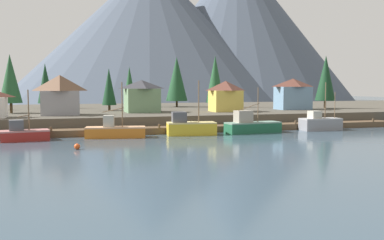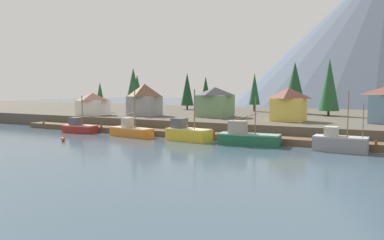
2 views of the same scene
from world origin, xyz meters
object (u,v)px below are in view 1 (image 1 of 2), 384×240
fishing_boat_green (251,126)px  conifer_mid_left (129,83)px  conifer_back_left (177,79)px  fishing_boat_yellow (190,127)px  fishing_boat_grey (320,123)px  conifer_back_right (45,83)px  fishing_boat_orange (115,131)px  house_green (142,96)px  conifer_far_right (326,78)px  house_grey (60,95)px  conifer_near_left (215,79)px  fishing_boat_red (24,134)px  conifer_mid_right (10,79)px  channel_buoy (77,147)px  house_yellow (226,96)px  conifer_near_right (109,87)px  house_blue (293,94)px

fishing_boat_green → conifer_mid_left: 43.56m
conifer_mid_left → conifer_back_left: 11.52m
conifer_mid_left → fishing_boat_yellow: bearing=-85.4°
fishing_boat_grey → conifer_back_right: bearing=139.5°
fishing_boat_orange → fishing_boat_grey: fishing_boat_grey is taller
house_green → conifer_far_right: conifer_far_right is taller
house_grey → conifer_near_left: (35.31, 18.76, 3.17)m
fishing_boat_red → conifer_mid_right: bearing=92.7°
house_grey → channel_buoy: (2.10, -25.27, -5.70)m
fishing_boat_orange → house_yellow: size_ratio=1.47×
house_grey → fishing_boat_yellow: bearing=-37.8°
conifer_far_right → channel_buoy: size_ratio=17.05×
fishing_boat_orange → fishing_boat_grey: size_ratio=1.09×
fishing_boat_red → conifer_mid_left: size_ratio=0.72×
conifer_mid_left → channel_buoy: size_ratio=13.98×
fishing_boat_grey → conifer_mid_right: 56.32m
conifer_near_left → conifer_far_right: bearing=-29.7°
conifer_near_left → conifer_mid_left: size_ratio=1.26×
house_yellow → conifer_far_right: 26.77m
fishing_boat_red → conifer_far_right: (62.01, 20.95, 8.38)m
fishing_boat_red → house_yellow: 39.66m
house_grey → conifer_near_right: bearing=49.1°
fishing_boat_grey → conifer_near_right: conifer_near_right is taller
fishing_boat_yellow → conifer_far_right: (38.21, 21.01, 8.10)m
house_green → house_yellow: size_ratio=1.14×
conifer_mid_right → conifer_back_left: (35.67, 15.04, 0.41)m
fishing_boat_yellow → conifer_back_right: 46.38m
fishing_boat_green → conifer_mid_right: size_ratio=0.86×
conifer_mid_left → fishing_boat_grey: bearing=-56.5°
fishing_boat_grey → conifer_back_left: conifer_back_left is taller
fishing_boat_green → conifer_near_left: 35.06m
fishing_boat_green → conifer_back_left: conifer_back_left is taller
conifer_back_left → channel_buoy: (-24.75, -48.05, -8.94)m
fishing_boat_yellow → fishing_boat_green: fishing_boat_yellow is taller
house_blue → conifer_mid_right: (-56.78, 3.46, 2.98)m
fishing_boat_red → fishing_boat_orange: bearing=-8.4°
house_yellow → conifer_near_left: 18.26m
fishing_boat_orange → conifer_mid_left: bearing=88.5°
conifer_near_left → conifer_back_left: (-8.46, 4.03, 0.07)m
fishing_boat_orange → fishing_boat_green: 21.70m
conifer_near_right → conifer_mid_right: size_ratio=0.80×
fishing_boat_orange → fishing_boat_green: (21.70, 0.06, 0.19)m
house_yellow → channel_buoy: bearing=-137.6°
fishing_boat_orange → conifer_mid_right: (-16.51, 22.66, 7.89)m
fishing_boat_red → conifer_back_right: bearing=80.6°
conifer_mid_left → conifer_far_right: conifer_far_right is taller
fishing_boat_orange → house_grey: (-7.69, 14.91, 5.06)m
fishing_boat_yellow → fishing_boat_grey: fishing_boat_yellow is taller
conifer_back_left → channel_buoy: 54.78m
house_blue → conifer_mid_right: size_ratio=0.68×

